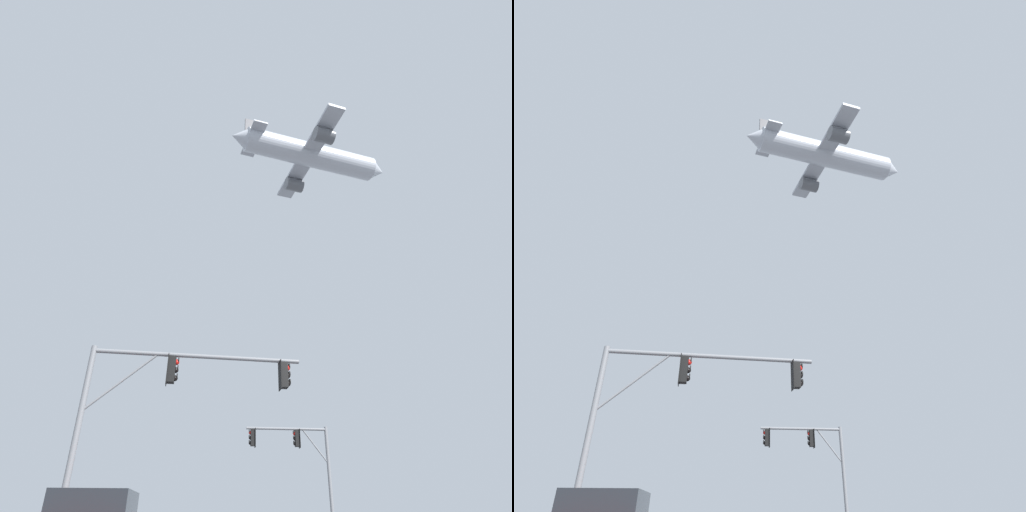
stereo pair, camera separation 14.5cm
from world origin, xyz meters
TOP-DOWN VIEW (x-y plane):
  - signal_pole_near at (-3.23, 7.82)m, footprint 7.30×1.07m
  - signal_pole_far at (3.04, 19.88)m, footprint 4.90×0.60m
  - airplane at (8.00, 30.58)m, footprint 20.41×15.76m

SIDE VIEW (x-z plane):
  - signal_pole_far at x=3.04m, z-range 1.41..7.11m
  - signal_pole_near at x=-3.23m, z-range 1.61..7.71m
  - airplane at x=8.00m, z-range 36.38..41.98m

